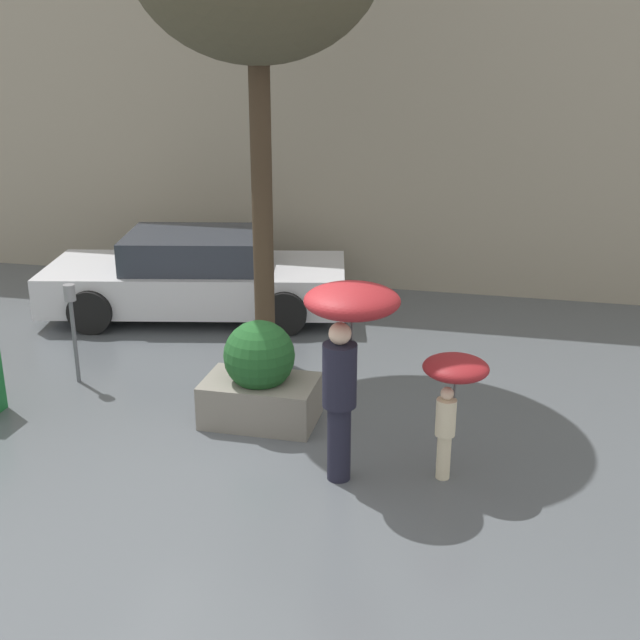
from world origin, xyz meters
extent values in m
plane|color=#51565B|center=(0.00, 0.00, 0.00)|extent=(40.00, 40.00, 0.00)
cube|color=#9E937F|center=(0.00, 6.50, 3.00)|extent=(18.00, 0.30, 6.00)
cube|color=gray|center=(0.18, 1.04, 0.25)|extent=(1.24, 0.77, 0.49)
sphere|color=#1E5123|center=(0.18, 1.04, 0.79)|extent=(0.78, 0.78, 0.78)
cylinder|color=#1E1E2D|center=(1.28, 0.02, 0.39)|extent=(0.23, 0.23, 0.78)
cylinder|color=#1E1E2D|center=(1.28, 0.02, 1.09)|extent=(0.33, 0.33, 0.62)
sphere|color=beige|center=(1.28, 0.02, 1.50)|extent=(0.21, 0.21, 0.21)
cylinder|color=#4C4C51|center=(1.36, 0.14, 1.45)|extent=(0.02, 0.02, 0.67)
ellipsoid|color=maroon|center=(1.36, 0.14, 1.79)|extent=(0.89, 0.89, 0.29)
cylinder|color=beige|center=(2.26, 0.26, 0.23)|extent=(0.14, 0.14, 0.47)
cylinder|color=beige|center=(2.26, 0.26, 0.65)|extent=(0.19, 0.19, 0.37)
sphere|color=beige|center=(2.26, 0.26, 0.90)|extent=(0.13, 0.13, 0.13)
cylinder|color=#4C4C51|center=(2.32, 0.32, 0.91)|extent=(0.02, 0.02, 0.47)
ellipsoid|color=maroon|center=(2.32, 0.32, 1.14)|extent=(0.63, 0.63, 0.20)
cube|color=silver|center=(-1.86, 4.40, 0.48)|extent=(4.81, 2.71, 0.60)
cube|color=#2D333D|center=(-1.86, 4.40, 1.03)|extent=(2.31, 1.93, 0.49)
cylinder|color=black|center=(-3.05, 3.22, 0.32)|extent=(0.68, 0.35, 0.64)
cylinder|color=black|center=(-3.42, 5.00, 0.32)|extent=(0.68, 0.35, 0.64)
cylinder|color=black|center=(-0.30, 3.79, 0.32)|extent=(0.68, 0.35, 0.64)
cylinder|color=black|center=(-0.68, 5.57, 0.32)|extent=(0.68, 0.35, 0.64)
cylinder|color=#423323|center=(-0.29, 2.80, 2.09)|extent=(0.26, 0.26, 4.19)
cylinder|color=#595B60|center=(-2.36, 1.57, 0.53)|extent=(0.05, 0.05, 1.06)
cylinder|color=gray|center=(-2.36, 1.57, 1.16)|extent=(0.14, 0.14, 0.20)
camera|label=1|loc=(2.64, -6.70, 4.05)|focal=45.00mm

